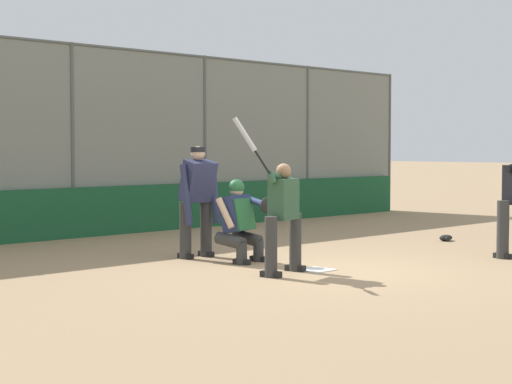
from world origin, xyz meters
The scene contains 9 objects.
ground_plane centered at (0.00, 0.00, 0.00)m, with size 160.00×160.00×0.00m, color #9E7F5B.
home_plate_marker centered at (0.00, 0.00, 0.01)m, with size 0.43×0.43×0.01m, color white.
backstop_fence centered at (0.00, -6.09, 1.92)m, with size 19.84×0.08×3.66m.
padding_wall centered at (0.00, -5.99, 0.47)m, with size 19.37×0.18×0.94m, color #19512D.
bleachers_beyond centered at (-1.65, -8.95, 0.59)m, with size 13.83×3.05×1.80m.
batter_at_plate centered at (0.60, -0.06, 0.81)m, with size 1.07×0.57×2.09m.
catcher_behind_plate centered at (0.17, -1.33, 0.64)m, with size 0.69×0.80×1.23m.
umpire_home centered at (0.30, -2.15, 0.92)m, with size 0.70×0.44×1.71m.
fielding_glove_on_dirt centered at (-4.47, -0.80, 0.05)m, with size 0.30×0.23×0.11m.
Camera 1 is at (8.82, 7.76, 1.69)m, focal length 60.00 mm.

